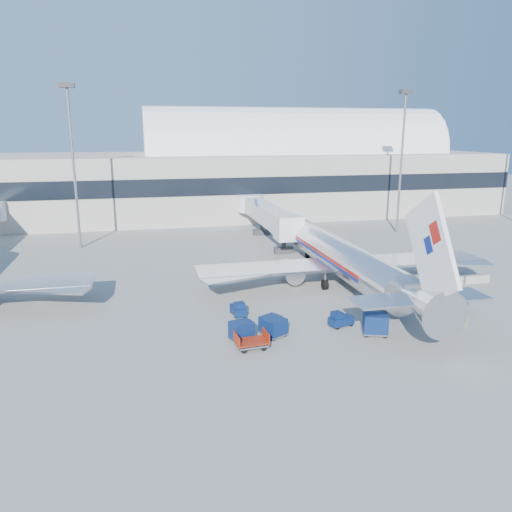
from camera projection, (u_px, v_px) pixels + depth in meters
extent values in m
plane|color=gray|center=(265.00, 306.00, 48.02)|extent=(260.00, 260.00, 0.00)
cube|color=#B2AA9E|center=(65.00, 188.00, 94.05)|extent=(170.00, 28.00, 12.00)
cube|color=black|center=(53.00, 191.00, 80.62)|extent=(170.00, 0.40, 3.00)
cylinder|color=white|center=(294.00, 153.00, 102.39)|extent=(60.00, 18.00, 18.00)
cylinder|color=silver|center=(340.00, 256.00, 55.17)|extent=(3.80, 28.00, 3.80)
sphere|color=silver|center=(301.00, 232.00, 68.40)|extent=(3.72, 3.72, 3.72)
cone|color=silver|center=(423.00, 303.00, 39.00)|extent=(3.80, 6.00, 3.80)
cube|color=#AA150D|center=(336.00, 252.00, 56.05)|extent=(3.85, 20.16, 0.32)
cube|color=navy|center=(336.00, 255.00, 56.14)|extent=(3.85, 20.16, 0.32)
cube|color=white|center=(432.00, 250.00, 37.46)|extent=(0.35, 7.79, 8.74)
cube|color=silver|center=(420.00, 298.00, 39.43)|extent=(11.00, 3.00, 0.18)
cube|color=silver|center=(343.00, 264.00, 54.37)|extent=(32.00, 5.00, 0.28)
cylinder|color=#B7B7BC|center=(291.00, 271.00, 54.82)|extent=(2.10, 3.80, 2.10)
cylinder|color=#B7B7BC|center=(382.00, 266.00, 57.21)|extent=(2.10, 3.80, 2.10)
cylinder|color=black|center=(307.00, 254.00, 66.16)|extent=(0.40, 0.90, 0.90)
cube|color=silver|center=(266.00, 213.00, 77.06)|extent=(2.70, 24.00, 2.70)
cube|color=silver|center=(289.00, 228.00, 65.53)|extent=(3.40, 3.20, 3.20)
cylinder|color=silver|center=(250.00, 203.00, 87.93)|extent=(4.40, 4.40, 3.00)
cube|color=#2D2D30|center=(284.00, 241.00, 68.15)|extent=(0.50, 0.50, 3.00)
cube|color=#2D2D30|center=(284.00, 250.00, 68.47)|extent=(2.60, 1.00, 0.90)
cube|color=#2D2D30|center=(261.00, 224.00, 80.43)|extent=(0.50, 0.50, 3.00)
cube|color=#2D2D30|center=(261.00, 232.00, 80.76)|extent=(2.60, 1.00, 0.90)
cube|color=navy|center=(256.00, 202.00, 76.28)|extent=(0.12, 1.40, 0.90)
cylinder|color=slate|center=(74.00, 171.00, 69.35)|extent=(0.36, 0.36, 22.00)
cube|color=#2D2D30|center=(67.00, 85.00, 66.60)|extent=(2.00, 1.20, 0.60)
cylinder|color=slate|center=(401.00, 165.00, 80.24)|extent=(0.36, 0.36, 22.00)
cube|color=#2D2D30|center=(406.00, 92.00, 77.49)|extent=(2.00, 1.20, 0.60)
cube|color=#9E9E96|center=(423.00, 283.00, 53.72)|extent=(3.00, 0.55, 0.90)
cube|color=#9E9E96|center=(450.00, 281.00, 54.44)|extent=(3.00, 0.55, 0.90)
cube|color=#9E9E96|center=(476.00, 279.00, 55.16)|extent=(3.00, 0.55, 0.90)
cube|color=#091B44|center=(341.00, 321.00, 42.88)|extent=(2.31, 1.59, 0.69)
cube|color=#091B44|center=(337.00, 316.00, 42.54)|extent=(1.04, 1.10, 0.64)
cylinder|color=black|center=(345.00, 320.00, 43.64)|extent=(0.55, 0.33, 0.51)
cube|color=#091B44|center=(417.00, 302.00, 47.52)|extent=(2.59, 1.77, 0.77)
cube|color=#091B44|center=(412.00, 295.00, 47.39)|extent=(1.16, 1.24, 0.72)
cylinder|color=black|center=(424.00, 303.00, 47.99)|extent=(0.61, 0.37, 0.57)
cube|color=#091B44|center=(238.00, 310.00, 45.45)|extent=(1.22, 2.16, 0.68)
cube|color=#091B44|center=(239.00, 306.00, 44.90)|extent=(0.97, 0.89, 0.63)
cylinder|color=black|center=(232.00, 310.00, 46.06)|extent=(0.24, 0.52, 0.51)
cube|color=#091B44|center=(275.00, 327.00, 40.59)|extent=(2.05, 1.91, 1.32)
cube|color=slate|center=(275.00, 334.00, 40.75)|extent=(2.15, 1.99, 0.09)
cylinder|color=black|center=(277.00, 331.00, 41.53)|extent=(0.39, 0.30, 0.36)
cube|color=#091B44|center=(270.00, 324.00, 41.30)|extent=(2.02, 1.89, 1.30)
cube|color=slate|center=(270.00, 331.00, 41.46)|extent=(2.12, 1.98, 0.09)
cylinder|color=black|center=(271.00, 328.00, 42.23)|extent=(0.38, 0.30, 0.36)
cube|color=#091B44|center=(241.00, 330.00, 39.79)|extent=(2.06, 1.80, 1.40)
cube|color=slate|center=(242.00, 338.00, 39.96)|extent=(2.17, 1.88, 0.10)
cylinder|color=black|center=(246.00, 335.00, 40.74)|extent=(0.42, 0.26, 0.39)
cube|color=#091B44|center=(375.00, 323.00, 40.93)|extent=(2.31, 2.04, 1.56)
cube|color=slate|center=(375.00, 332.00, 41.12)|extent=(2.43, 2.13, 0.11)
cylinder|color=black|center=(383.00, 330.00, 41.63)|extent=(0.46, 0.30, 0.43)
cube|color=#091B44|center=(457.00, 303.00, 46.17)|extent=(2.10, 1.91, 1.38)
cube|color=slate|center=(456.00, 310.00, 46.34)|extent=(2.21, 1.99, 0.10)
cylinder|color=black|center=(463.00, 309.00, 46.72)|extent=(0.41, 0.29, 0.38)
cube|color=slate|center=(251.00, 344.00, 38.46)|extent=(2.60, 1.88, 0.13)
cube|color=maroon|center=(251.00, 341.00, 38.40)|extent=(2.60, 1.93, 0.09)
cylinder|color=black|center=(259.00, 342.00, 39.30)|extent=(0.46, 0.22, 0.45)
imported|color=#C4DF17|center=(465.00, 316.00, 43.01)|extent=(0.63, 0.73, 1.70)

